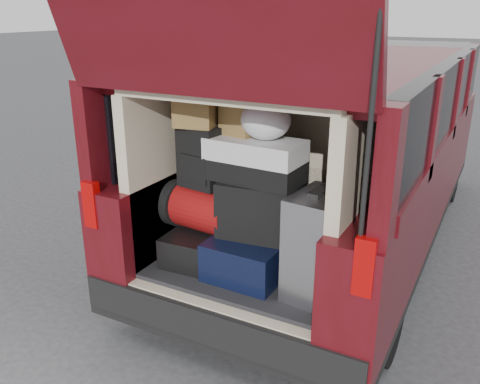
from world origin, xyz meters
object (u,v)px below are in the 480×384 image
Objects in this scene: black_soft_case at (260,209)px; backpack at (201,157)px; navy_hardshell at (252,254)px; red_duffel at (202,208)px; black_hardshell at (201,245)px; twotone_duffel at (255,160)px; silver_roller at (317,245)px.

black_soft_case is 0.51m from backpack.
red_duffel reaches higher than navy_hardshell.
black_soft_case reaches higher than navy_hardshell.
backpack is at bearing 86.49° from black_hardshell.
navy_hardshell is 0.46m from red_duffel.
twotone_duffel is (0.39, 0.02, 0.38)m from red_duffel.
black_soft_case is 1.24× the size of backpack.
black_hardshell is 0.54m from black_soft_case.
navy_hardshell is 0.31m from black_soft_case.
red_duffel is 1.18× the size of backpack.
silver_roller is 1.57× the size of backpack.
red_duffel is 0.54m from twotone_duffel.
backpack is at bearing -179.26° from silver_roller.
red_duffel is at bearing 96.70° from black_hardshell.
red_duffel is 0.81× the size of twotone_duffel.
red_duffel is 0.43m from black_soft_case.
red_duffel is 0.36m from backpack.
red_duffel is at bearing 173.81° from black_soft_case.
backpack reaches higher than black_soft_case.
silver_roller is 0.94m from backpack.
twotone_duffel is at bearing 12.04° from backpack.
black_soft_case reaches higher than black_hardshell.
silver_roller is (0.45, -0.06, 0.19)m from navy_hardshell.
black_hardshell is 0.75m from twotone_duffel.
red_duffel is at bearing 176.42° from navy_hardshell.
backpack is (-0.84, 0.08, 0.40)m from silver_roller.
twotone_duffel is (-0.04, 0.02, 0.31)m from black_soft_case.
black_soft_case is 0.85× the size of twotone_duffel.
silver_roller is 1.33× the size of red_duffel.
black_hardshell is at bearing -74.15° from red_duffel.
navy_hardshell is 1.14× the size of black_soft_case.
silver_roller is 0.86m from red_duffel.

